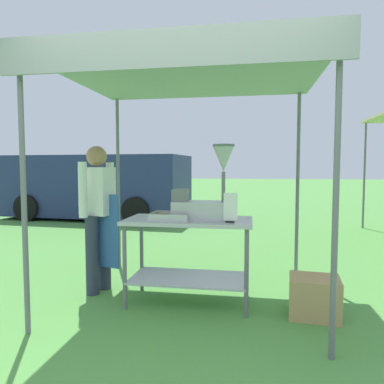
% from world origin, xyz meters
% --- Properties ---
extents(ground_plane, '(70.00, 70.00, 0.00)m').
position_xyz_m(ground_plane, '(0.00, 6.00, 0.00)').
color(ground_plane, '#519342').
extents(stall_canopy, '(2.60, 2.28, 2.36)m').
position_xyz_m(stall_canopy, '(-0.07, 1.48, 2.27)').
color(stall_canopy, slate).
rests_on(stall_canopy, ground).
extents(donut_cart, '(1.27, 0.64, 0.86)m').
position_xyz_m(donut_cart, '(-0.07, 1.39, 0.63)').
color(donut_cart, '#B7B7BC').
rests_on(donut_cart, ground).
extents(donut_tray, '(0.38, 0.32, 0.07)m').
position_xyz_m(donut_tray, '(-0.24, 1.30, 0.88)').
color(donut_tray, '#B7B7BC').
rests_on(donut_tray, donut_cart).
extents(donut_fryer, '(0.61, 0.28, 0.74)m').
position_xyz_m(donut_fryer, '(0.10, 1.38, 1.10)').
color(donut_fryer, '#B7B7BC').
rests_on(donut_fryer, donut_cart).
extents(menu_sign, '(0.13, 0.05, 0.28)m').
position_xyz_m(menu_sign, '(0.36, 1.22, 0.98)').
color(menu_sign, black).
rests_on(menu_sign, donut_cart).
extents(vendor, '(0.47, 0.53, 1.61)m').
position_xyz_m(vendor, '(-1.11, 1.54, 0.90)').
color(vendor, '#2D3347').
rests_on(vendor, ground).
extents(supply_crate, '(0.49, 0.42, 0.37)m').
position_xyz_m(supply_crate, '(1.13, 1.24, 0.18)').
color(supply_crate, tan).
rests_on(supply_crate, ground).
extents(van_navy, '(4.93, 2.34, 1.69)m').
position_xyz_m(van_navy, '(-3.57, 7.01, 0.88)').
color(van_navy, navy).
rests_on(van_navy, ground).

